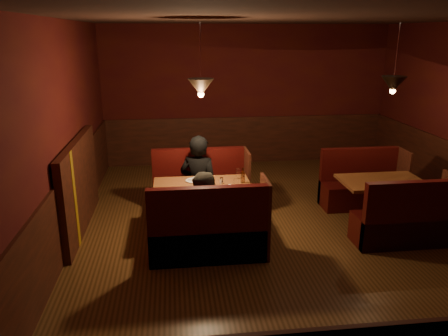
{
  "coord_description": "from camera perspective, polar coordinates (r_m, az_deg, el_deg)",
  "views": [
    {
      "loc": [
        -1.58,
        -5.63,
        2.71
      ],
      "look_at": [
        -0.9,
        0.03,
        0.95
      ],
      "focal_mm": 35.0,
      "sensor_mm": 36.0,
      "label": 1
    }
  ],
  "objects": [
    {
      "name": "second_table",
      "position": [
        6.8,
        19.84,
        -2.9
      ],
      "size": [
        1.19,
        0.76,
        0.67
      ],
      "color": "brown",
      "rests_on": "ground"
    },
    {
      "name": "main_bench_near",
      "position": [
        5.47,
        -1.89,
        -8.78
      ],
      "size": [
        1.48,
        0.53,
        1.01
      ],
      "color": "black",
      "rests_on": "ground"
    },
    {
      "name": "second_bench_near",
      "position": [
        6.31,
        22.71,
        -6.75
      ],
      "size": [
        1.32,
        0.49,
        0.94
      ],
      "color": "black",
      "rests_on": "ground"
    },
    {
      "name": "diner_b",
      "position": [
        5.4,
        -2.24,
        -4.48
      ],
      "size": [
        0.79,
        0.66,
        1.45
      ],
      "primitive_type": "imported",
      "rotation": [
        0.0,
        0.0,
        -0.18
      ],
      "color": "#3C3830",
      "rests_on": "ground"
    },
    {
      "name": "main_bench_far",
      "position": [
        6.87,
        -3.01,
        -3.24
      ],
      "size": [
        1.48,
        0.53,
        1.01
      ],
      "color": "black",
      "rests_on": "ground"
    },
    {
      "name": "second_bench_far",
      "position": [
        7.48,
        17.51,
        -2.48
      ],
      "size": [
        1.32,
        0.49,
        0.94
      ],
      "color": "black",
      "rests_on": "ground"
    },
    {
      "name": "diner_a",
      "position": [
        6.53,
        -3.32,
        0.28
      ],
      "size": [
        0.7,
        0.59,
        1.64
      ],
      "primitive_type": "imported",
      "rotation": [
        0.0,
        0.0,
        2.76
      ],
      "color": "black",
      "rests_on": "ground"
    },
    {
      "name": "room",
      "position": [
        6.05,
        5.84,
        1.14
      ],
      "size": [
        6.02,
        7.02,
        2.92
      ],
      "color": "#3E2710",
      "rests_on": "ground"
    },
    {
      "name": "main_table",
      "position": [
        6.07,
        -2.69,
        -3.67
      ],
      "size": [
        1.34,
        0.81,
        0.94
      ],
      "color": "brown",
      "rests_on": "ground"
    }
  ]
}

